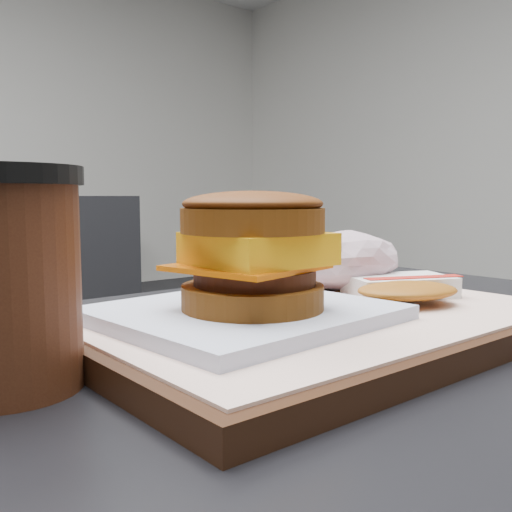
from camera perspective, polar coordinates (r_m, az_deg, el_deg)
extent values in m
cube|color=black|center=(0.45, 10.39, -10.88)|extent=(0.80, 0.60, 0.04)
cube|color=black|center=(0.46, 5.49, -6.61)|extent=(0.38, 0.28, 0.02)
cube|color=white|center=(0.46, 5.50, -5.38)|extent=(0.36, 0.26, 0.00)
cube|color=white|center=(0.41, -1.22, -5.74)|extent=(0.20, 0.18, 0.01)
cylinder|color=#62360E|center=(0.40, -0.34, -4.08)|extent=(0.11, 0.11, 0.02)
cylinder|color=#361408|center=(0.40, -0.12, -2.07)|extent=(0.09, 0.09, 0.01)
cube|color=#D35E07|center=(0.40, -0.97, -1.08)|extent=(0.10, 0.10, 0.00)
cube|color=yellow|center=(0.40, 0.18, 0.78)|extent=(0.08, 0.08, 0.02)
cylinder|color=brown|center=(0.40, -0.34, 3.59)|extent=(0.11, 0.11, 0.02)
ellipsoid|color=#67310E|center=(0.40, -0.34, 5.25)|extent=(0.10, 0.10, 0.02)
cube|color=white|center=(0.52, 14.14, -2.92)|extent=(0.10, 0.09, 0.02)
cube|color=#B42018|center=(0.51, 15.51, -2.06)|extent=(0.09, 0.05, 0.00)
ellipsoid|color=#B36B1C|center=(0.48, 14.92, -3.35)|extent=(0.10, 0.09, 0.01)
cylinder|color=#421E0F|center=(0.35, -23.91, -2.71)|extent=(0.08, 0.08, 0.12)
cylinder|color=#A7A7AC|center=(2.19, -20.61, -11.93)|extent=(0.06, 0.06, 0.44)
cube|color=black|center=(2.13, -20.85, -5.76)|extent=(0.42, 0.42, 0.04)
cube|color=black|center=(2.16, -16.30, 0.48)|extent=(0.40, 0.03, 0.40)
cylinder|color=black|center=(4.07, -0.24, -6.32)|extent=(0.40, 0.40, 0.02)
cylinder|color=#A5A5AA|center=(4.01, -0.24, -1.29)|extent=(0.06, 0.06, 0.70)
cylinder|color=black|center=(3.98, -0.25, 3.93)|extent=(0.66, 0.66, 0.03)
cylinder|color=black|center=(5.30, -15.48, -3.66)|extent=(0.40, 0.40, 0.02)
cylinder|color=#A5A5AA|center=(5.25, -15.59, 0.22)|extent=(0.06, 0.06, 0.70)
cylinder|color=black|center=(5.23, -15.70, 4.20)|extent=(0.66, 0.66, 0.03)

